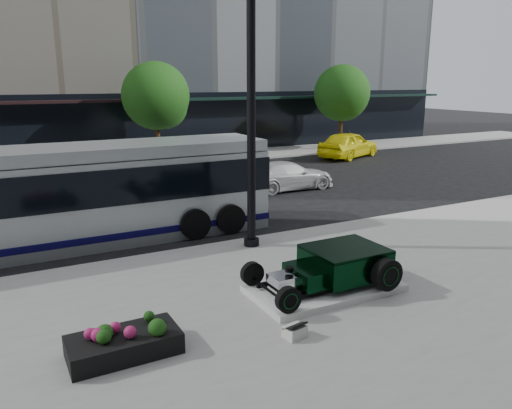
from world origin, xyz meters
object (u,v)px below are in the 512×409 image
lamppost (251,116)px  white_sedan (288,176)px  hot_rod (337,265)px  transit_bus (70,195)px  flower_planter (124,343)px  yellow_taxi (348,145)px

lamppost → white_sedan: 8.89m
hot_rod → transit_bus: transit_bus is taller
white_sedan → transit_bus: bearing=110.2°
hot_rod → flower_planter: (-5.01, -0.58, -0.35)m
hot_rod → lamppost: bearing=94.8°
flower_planter → yellow_taxi: size_ratio=0.39×
flower_planter → white_sedan: bearing=47.3°
yellow_taxi → hot_rod: bearing=119.4°
hot_rod → yellow_taxi: (13.16, 16.40, 0.13)m
transit_bus → yellow_taxi: (17.96, 9.77, -0.66)m
hot_rod → flower_planter: size_ratio=1.69×
lamppost → yellow_taxi: (13.47, 12.74, -2.99)m
flower_planter → white_sedan: (9.88, 10.73, 0.28)m
lamppost → hot_rod: bearing=-85.2°
lamppost → transit_bus: size_ratio=0.66×
flower_planter → white_sedan: size_ratio=0.44×
hot_rod → white_sedan: 11.26m
white_sedan → yellow_taxi: size_ratio=0.89×
white_sedan → lamppost: bearing=141.5°
transit_bus → white_sedan: (9.67, 3.53, -0.86)m
hot_rod → yellow_taxi: yellow_taxi is taller
lamppost → white_sedan: (5.18, 6.49, -3.19)m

